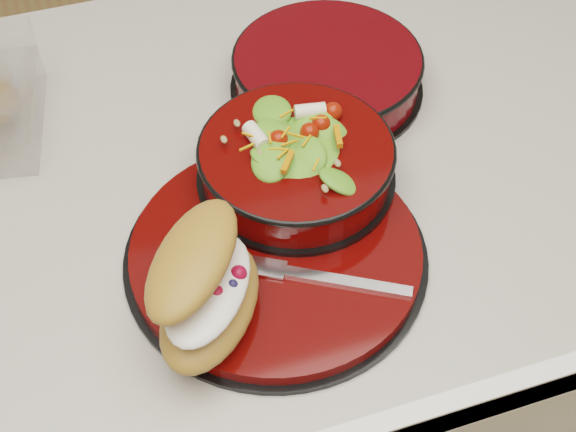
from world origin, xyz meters
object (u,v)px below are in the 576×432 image
object	(u,v)px
salad_bowl	(296,157)
croissant	(207,286)
extra_bowl	(327,71)
dinner_plate	(277,253)
island_counter	(237,359)
fork	(322,277)

from	to	relation	value
salad_bowl	croissant	distance (m)	0.20
extra_bowl	dinner_plate	bearing A→B (deg)	-120.81
dinner_plate	extra_bowl	xyz separation A→B (m)	(0.14, 0.24, 0.02)
dinner_plate	croissant	xyz separation A→B (m)	(-0.09, -0.06, 0.05)
salad_bowl	extra_bowl	bearing A→B (deg)	58.81
island_counter	fork	world-z (taller)	fork
dinner_plate	croissant	world-z (taller)	croissant
dinner_plate	croissant	distance (m)	0.12
dinner_plate	croissant	size ratio (longest dim) A/B	1.71
croissant	dinner_plate	bearing A→B (deg)	-22.09
croissant	fork	xyz separation A→B (m)	(0.12, 0.00, -0.04)
island_counter	fork	xyz separation A→B (m)	(0.05, -0.20, 0.47)
dinner_plate	fork	bearing A→B (deg)	-59.08
croissant	fork	size ratio (longest dim) A/B	1.20
island_counter	fork	bearing A→B (deg)	-74.91
croissant	extra_bowl	world-z (taller)	croissant
dinner_plate	fork	xyz separation A→B (m)	(0.03, -0.05, 0.01)
croissant	fork	bearing A→B (deg)	-53.09
island_counter	croissant	xyz separation A→B (m)	(-0.06, -0.21, 0.51)
island_counter	extra_bowl	distance (m)	0.51
island_counter	extra_bowl	bearing A→B (deg)	27.43
island_counter	dinner_plate	world-z (taller)	dinner_plate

